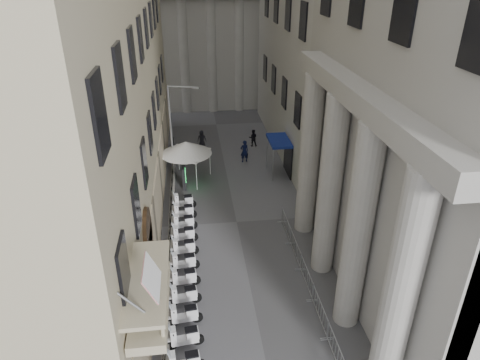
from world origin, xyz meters
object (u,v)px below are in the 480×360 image
object	(u,v)px
info_kiosk	(184,178)
pedestrian_b	(253,138)
street_lamp	(174,126)
pedestrian_a	(244,151)
security_tent	(180,145)

from	to	relation	value
info_kiosk	pedestrian_b	size ratio (longest dim) A/B	1.08
street_lamp	pedestrian_a	bearing A→B (deg)	38.04
pedestrian_a	info_kiosk	bearing A→B (deg)	27.61
pedestrian_b	pedestrian_a	bearing A→B (deg)	76.63
info_kiosk	pedestrian_b	distance (m)	9.98
pedestrian_a	pedestrian_b	size ratio (longest dim) A/B	1.21
street_lamp	pedestrian_b	bearing A→B (deg)	55.26
pedestrian_a	pedestrian_b	xyz separation A→B (m)	(1.25, 3.41, -0.17)
security_tent	pedestrian_b	world-z (taller)	security_tent
security_tent	info_kiosk	bearing A→B (deg)	-85.13
street_lamp	info_kiosk	distance (m)	4.01
security_tent	info_kiosk	xyz separation A→B (m)	(0.18, -2.16, -1.80)
street_lamp	pedestrian_a	world-z (taller)	street_lamp
security_tent	street_lamp	world-z (taller)	street_lamp
street_lamp	info_kiosk	world-z (taller)	street_lamp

